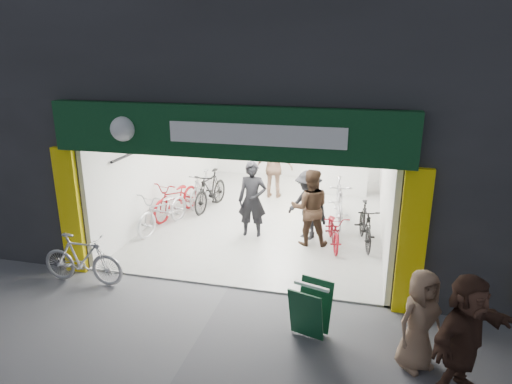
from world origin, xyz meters
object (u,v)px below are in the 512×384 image
at_px(pedestrian_near, 420,320).
at_px(sandwich_board, 311,308).
at_px(bike_right_front, 365,225).
at_px(bike_left_front, 163,210).
at_px(parked_bike, 82,259).

xyz_separation_m(pedestrian_near, sandwich_board, (-1.58, 0.39, -0.29)).
xyz_separation_m(bike_right_front, pedestrian_near, (0.80, -4.17, 0.26)).
bearing_deg(pedestrian_near, sandwich_board, 126.97).
distance_m(bike_left_front, sandwich_board, 5.48).
xyz_separation_m(bike_right_front, parked_bike, (-5.30, -3.14, 0.01)).
bearing_deg(sandwich_board, parked_bike, -171.40).
height_order(bike_left_front, parked_bike, bike_left_front).
bearing_deg(bike_left_front, pedestrian_near, -22.98).
relative_size(bike_left_front, sandwich_board, 2.30).
relative_size(pedestrian_near, sandwich_board, 1.76).
bearing_deg(pedestrian_near, bike_left_front, 106.45).
height_order(bike_right_front, parked_bike, parked_bike).
bearing_deg(bike_right_front, sandwich_board, -110.58).
relative_size(bike_left_front, parked_bike, 1.17).
relative_size(parked_bike, sandwich_board, 1.96).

